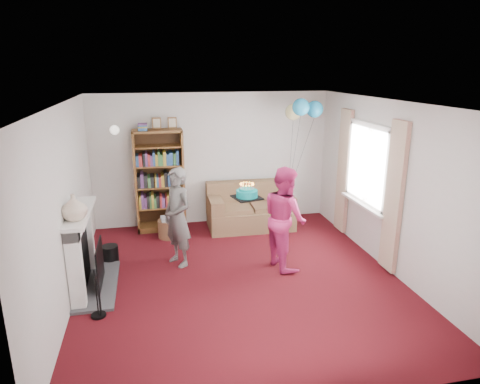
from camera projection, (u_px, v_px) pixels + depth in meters
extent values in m
plane|color=#36080A|center=(240.00, 279.00, 6.17)|extent=(5.00, 5.00, 0.00)
cube|color=silver|center=(212.00, 159.00, 8.18)|extent=(4.50, 0.02, 2.50)
cube|color=silver|center=(64.00, 207.00, 5.37)|extent=(0.02, 5.00, 2.50)
cube|color=silver|center=(390.00, 187.00, 6.28)|extent=(0.02, 5.00, 2.50)
cube|color=white|center=(240.00, 103.00, 5.47)|extent=(4.50, 5.00, 0.01)
cube|color=#3F3F42|center=(97.00, 285.00, 5.95)|extent=(0.55, 1.40, 0.04)
cube|color=white|center=(75.00, 271.00, 5.26)|extent=(0.18, 0.14, 1.06)
cube|color=white|center=(87.00, 237.00, 6.30)|extent=(0.18, 0.14, 1.06)
cube|color=white|center=(78.00, 220.00, 5.65)|extent=(0.18, 1.24, 0.16)
cube|color=white|center=(80.00, 213.00, 5.63)|extent=(0.28, 1.35, 0.05)
cube|color=black|center=(80.00, 256.00, 5.79)|extent=(0.10, 0.80, 0.86)
cube|color=black|center=(100.00, 265.00, 5.88)|extent=(0.02, 0.70, 0.60)
cylinder|color=black|center=(96.00, 293.00, 5.16)|extent=(0.18, 0.18, 0.64)
cylinder|color=black|center=(110.00, 254.00, 6.70)|extent=(0.26, 0.26, 0.26)
cube|color=white|center=(371.00, 125.00, 6.60)|extent=(0.08, 1.30, 0.08)
cube|color=white|center=(365.00, 202.00, 6.95)|extent=(0.08, 1.30, 0.08)
cube|color=white|center=(370.00, 165.00, 6.78)|extent=(0.01, 1.15, 1.20)
cube|color=white|center=(363.00, 204.00, 6.95)|extent=(0.14, 1.32, 0.04)
cube|color=#BCAF8E|center=(394.00, 198.00, 6.09)|extent=(0.07, 0.38, 2.20)
cube|color=#BCAF8E|center=(344.00, 171.00, 7.63)|extent=(0.07, 0.38, 2.20)
cylinder|color=gold|center=(115.00, 128.00, 7.59)|extent=(0.04, 0.12, 0.04)
sphere|color=white|center=(115.00, 130.00, 7.51)|extent=(0.16, 0.16, 0.16)
cube|color=#472B14|center=(159.00, 178.00, 8.01)|extent=(0.89, 0.04, 1.87)
cube|color=brown|center=(136.00, 182.00, 7.75)|extent=(0.04, 0.42, 1.87)
cube|color=brown|center=(183.00, 180.00, 7.92)|extent=(0.04, 0.42, 1.87)
cube|color=brown|center=(157.00, 131.00, 7.58)|extent=(0.89, 0.42, 0.04)
cube|color=brown|center=(162.00, 226.00, 8.09)|extent=(0.89, 0.42, 0.10)
cube|color=brown|center=(161.00, 206.00, 7.97)|extent=(0.81, 0.38, 0.03)
cube|color=brown|center=(160.00, 186.00, 7.86)|extent=(0.81, 0.38, 0.02)
cube|color=brown|center=(159.00, 165.00, 7.75)|extent=(0.81, 0.38, 0.02)
cube|color=brown|center=(158.00, 146.00, 7.66)|extent=(0.81, 0.38, 0.02)
cube|color=maroon|center=(143.00, 127.00, 7.49)|extent=(0.16, 0.22, 0.12)
cube|color=brown|center=(157.00, 123.00, 7.59)|extent=(0.16, 0.02, 0.20)
cube|color=brown|center=(172.00, 123.00, 7.64)|extent=(0.16, 0.02, 0.20)
cube|color=brown|center=(250.00, 218.00, 8.13)|extent=(1.58, 0.84, 0.37)
cube|color=brown|center=(247.00, 197.00, 8.32)|extent=(1.58, 0.24, 0.65)
cube|color=brown|center=(215.00, 211.00, 7.94)|extent=(0.24, 0.79, 0.51)
cube|color=brown|center=(284.00, 206.00, 8.21)|extent=(0.24, 0.79, 0.51)
cube|color=brown|center=(233.00, 210.00, 7.92)|extent=(0.67, 0.54, 0.12)
cube|color=brown|center=(270.00, 207.00, 8.06)|extent=(0.67, 0.54, 0.12)
cylinder|color=#8E6442|center=(170.00, 228.00, 7.67)|extent=(0.43, 0.43, 0.32)
cube|color=beige|center=(170.00, 218.00, 7.62)|extent=(0.30, 0.23, 0.06)
imported|color=black|center=(178.00, 217.00, 6.45)|extent=(0.60, 0.66, 1.52)
imported|color=#BC2562|center=(285.00, 218.00, 6.39)|extent=(0.71, 0.85, 1.56)
cube|color=black|center=(247.00, 197.00, 6.26)|extent=(0.38, 0.38, 0.02)
cylinder|color=#0B807F|center=(247.00, 194.00, 6.24)|extent=(0.31, 0.31, 0.10)
cylinder|color=#0B807F|center=(247.00, 190.00, 6.22)|extent=(0.23, 0.23, 0.04)
cylinder|color=#DF638A|center=(253.00, 187.00, 6.23)|extent=(0.01, 0.01, 0.09)
sphere|color=orange|center=(253.00, 184.00, 6.22)|extent=(0.02, 0.02, 0.02)
cylinder|color=#DF638A|center=(252.00, 186.00, 6.27)|extent=(0.01, 0.01, 0.09)
sphere|color=orange|center=(252.00, 183.00, 6.26)|extent=(0.02, 0.02, 0.02)
cylinder|color=#DF638A|center=(249.00, 186.00, 6.30)|extent=(0.01, 0.01, 0.09)
sphere|color=orange|center=(249.00, 182.00, 6.28)|extent=(0.02, 0.02, 0.02)
cylinder|color=#DF638A|center=(246.00, 186.00, 6.30)|extent=(0.01, 0.01, 0.09)
sphere|color=orange|center=(246.00, 182.00, 6.29)|extent=(0.02, 0.02, 0.02)
cylinder|color=#DF638A|center=(243.00, 186.00, 6.29)|extent=(0.01, 0.01, 0.09)
sphere|color=orange|center=(243.00, 183.00, 6.28)|extent=(0.02, 0.02, 0.02)
cylinder|color=#DF638A|center=(241.00, 186.00, 6.26)|extent=(0.01, 0.01, 0.09)
sphere|color=orange|center=(241.00, 183.00, 6.24)|extent=(0.02, 0.02, 0.02)
cylinder|color=#DF638A|center=(240.00, 187.00, 6.22)|extent=(0.01, 0.01, 0.09)
sphere|color=orange|center=(240.00, 184.00, 6.20)|extent=(0.02, 0.02, 0.02)
cylinder|color=#DF638A|center=(241.00, 188.00, 6.17)|extent=(0.01, 0.01, 0.09)
sphere|color=orange|center=(241.00, 185.00, 6.16)|extent=(0.02, 0.02, 0.02)
cylinder|color=#DF638A|center=(243.00, 189.00, 6.14)|extent=(0.01, 0.01, 0.09)
sphere|color=orange|center=(243.00, 185.00, 6.13)|extent=(0.02, 0.02, 0.02)
cylinder|color=#DF638A|center=(246.00, 189.00, 6.12)|extent=(0.01, 0.01, 0.09)
sphere|color=orange|center=(246.00, 186.00, 6.11)|extent=(0.02, 0.02, 0.02)
cylinder|color=#DF638A|center=(249.00, 189.00, 6.13)|extent=(0.01, 0.01, 0.09)
sphere|color=orange|center=(249.00, 186.00, 6.11)|extent=(0.02, 0.02, 0.02)
cylinder|color=#DF638A|center=(252.00, 189.00, 6.15)|extent=(0.01, 0.01, 0.09)
sphere|color=orange|center=(252.00, 185.00, 6.14)|extent=(0.02, 0.02, 0.02)
cylinder|color=#DF638A|center=(253.00, 188.00, 6.19)|extent=(0.01, 0.01, 0.09)
sphere|color=orange|center=(253.00, 184.00, 6.18)|extent=(0.02, 0.02, 0.02)
sphere|color=#3F3F3F|center=(288.00, 195.00, 7.94)|extent=(0.02, 0.02, 0.02)
sphere|color=teal|center=(315.00, 109.00, 7.61)|extent=(0.30, 0.30, 0.30)
sphere|color=#EAE08F|center=(293.00, 112.00, 7.74)|extent=(0.30, 0.30, 0.30)
sphere|color=teal|center=(301.00, 107.00, 7.34)|extent=(0.30, 0.30, 0.30)
imported|color=beige|center=(74.00, 207.00, 5.24)|extent=(0.35, 0.35, 0.33)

